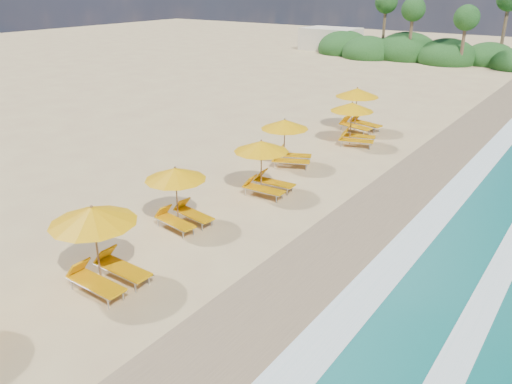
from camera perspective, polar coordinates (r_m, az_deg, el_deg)
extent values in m
plane|color=tan|center=(19.69, 0.00, -3.23)|extent=(160.00, 160.00, 0.00)
cube|color=#8E7855|center=(17.93, 10.55, -6.38)|extent=(4.00, 160.00, 0.01)
cube|color=white|center=(17.46, 15.03, -7.58)|extent=(1.20, 160.00, 0.01)
cube|color=white|center=(16.89, 24.65, -10.15)|extent=(0.80, 160.00, 0.01)
cylinder|color=olive|center=(15.97, -17.35, -5.85)|extent=(0.06, 0.06, 2.49)
cone|color=#DE9704|center=(15.53, -17.79, -2.48)|extent=(2.58, 2.58, 0.50)
sphere|color=olive|center=(15.42, -17.91, -1.54)|extent=(0.09, 0.09, 0.09)
cylinder|color=olive|center=(19.24, -8.84, -0.53)|extent=(0.06, 0.06, 2.21)
cone|color=#DE9704|center=(18.90, -9.00, 2.03)|extent=(2.57, 2.57, 0.44)
sphere|color=olive|center=(18.82, -9.05, 2.74)|extent=(0.08, 0.08, 0.08)
cylinder|color=olive|center=(21.93, 0.59, 2.78)|extent=(0.06, 0.06, 2.29)
cone|color=#DE9704|center=(21.62, 0.60, 5.15)|extent=(2.48, 2.48, 0.46)
sphere|color=olive|center=(21.55, 0.60, 5.79)|extent=(0.08, 0.08, 0.08)
cylinder|color=olive|center=(25.36, 3.17, 5.51)|extent=(0.06, 0.06, 2.28)
cone|color=#DE9704|center=(25.10, 3.22, 7.58)|extent=(3.12, 3.12, 0.46)
sphere|color=olive|center=(25.04, 3.23, 8.14)|extent=(0.08, 0.08, 0.08)
cylinder|color=olive|center=(29.14, 10.54, 7.48)|extent=(0.06, 0.06, 2.33)
cone|color=#DE9704|center=(28.91, 10.67, 9.33)|extent=(3.00, 3.00, 0.47)
sphere|color=olive|center=(28.85, 10.71, 9.83)|extent=(0.08, 0.08, 0.08)
cylinder|color=olive|center=(32.06, 11.09, 9.00)|extent=(0.06, 0.06, 2.54)
cone|color=#DE9704|center=(31.83, 11.23, 10.85)|extent=(3.17, 3.17, 0.51)
sphere|color=olive|center=(31.78, 11.27, 11.35)|extent=(0.09, 0.09, 0.09)
ellipsoid|color=#163D14|center=(62.15, 20.50, 13.87)|extent=(6.40, 6.40, 4.16)
ellipsoid|color=#163D14|center=(64.57, 16.40, 14.71)|extent=(7.20, 7.20, 4.68)
ellipsoid|color=#163D14|center=(64.18, 12.30, 14.95)|extent=(6.00, 6.00, 3.90)
ellipsoid|color=#163D14|center=(63.18, 24.56, 13.33)|extent=(5.60, 5.60, 3.64)
ellipsoid|color=#163D14|center=(67.63, 9.82, 15.54)|extent=(6.60, 6.60, 4.29)
cylinder|color=brown|center=(59.51, 22.10, 15.16)|extent=(0.36, 0.36, 5.00)
sphere|color=#163D14|center=(59.31, 22.46, 17.54)|extent=(2.60, 2.60, 2.60)
cylinder|color=brown|center=(62.14, 16.86, 16.34)|extent=(0.36, 0.36, 5.60)
sphere|color=#163D14|center=(61.94, 17.16, 18.91)|extent=(2.60, 2.60, 2.60)
cylinder|color=brown|center=(65.37, 14.07, 17.15)|extent=(0.36, 0.36, 6.20)
sphere|color=#163D14|center=(65.19, 14.34, 19.86)|extent=(2.60, 2.60, 2.60)
cylinder|color=brown|center=(62.70, 25.91, 15.71)|extent=(0.36, 0.36, 6.80)
cube|color=beige|center=(70.66, 8.33, 16.54)|extent=(7.00, 5.00, 2.80)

